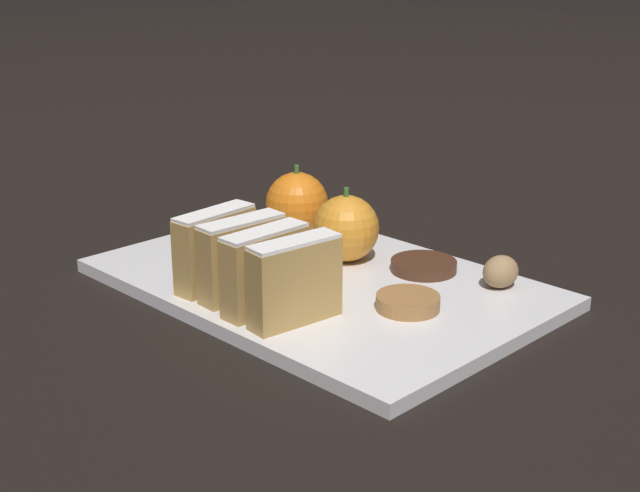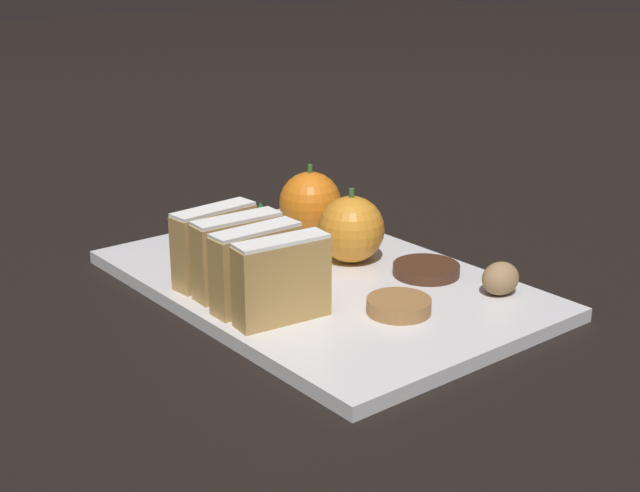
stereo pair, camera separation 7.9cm
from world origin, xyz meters
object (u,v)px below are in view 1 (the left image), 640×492
at_px(orange_near, 297,203).
at_px(orange_far, 346,228).
at_px(walnut, 501,272).
at_px(chocolate_cookie, 424,266).

relative_size(orange_near, orange_far, 1.02).
distance_m(walnut, chocolate_cookie, 0.07).
bearing_deg(orange_far, orange_near, 75.56).
xyz_separation_m(orange_far, walnut, (0.05, -0.14, -0.02)).
height_order(orange_near, walnut, orange_near).
height_order(orange_near, chocolate_cookie, orange_near).
bearing_deg(orange_far, walnut, -72.46).
bearing_deg(chocolate_cookie, orange_near, 91.94).
relative_size(orange_far, walnut, 2.03).
relative_size(orange_near, chocolate_cookie, 1.19).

